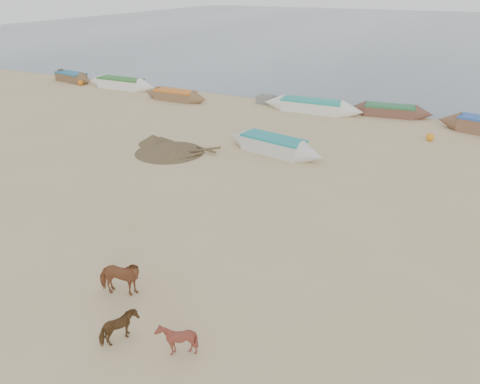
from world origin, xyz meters
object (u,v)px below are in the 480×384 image
cow_adult (120,278)px  calf_front (177,339)px  calf_right (120,329)px  near_canoe (273,145)px

cow_adult → calf_front: (2.76, -1.23, -0.13)m
cow_adult → calf_right: (1.27, -1.54, -0.15)m
calf_right → near_canoe: (-2.08, 14.74, 0.02)m
cow_adult → near_canoe: size_ratio=0.23×
near_canoe → cow_adult: bearing=-75.0°
calf_front → cow_adult: bearing=-102.5°
calf_right → near_canoe: size_ratio=0.15×
calf_right → near_canoe: 14.89m
near_canoe → calf_front: bearing=-64.6°
cow_adult → calf_right: size_ratio=1.60×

